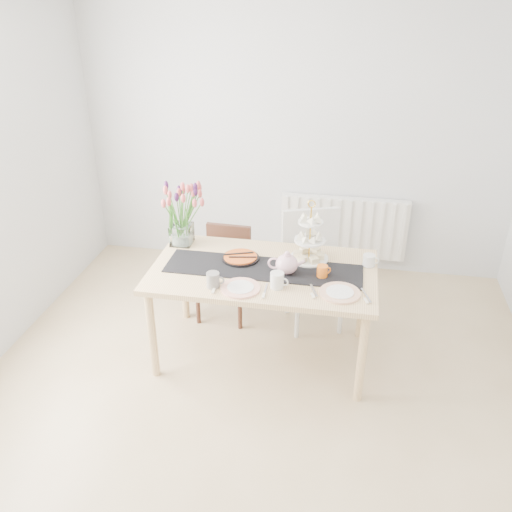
% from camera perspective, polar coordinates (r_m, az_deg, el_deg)
% --- Properties ---
extents(room_shell, '(4.50, 4.50, 4.50)m').
position_cam_1_polar(room_shell, '(2.98, -0.93, 1.31)').
color(room_shell, tan).
rests_on(room_shell, ground).
extents(radiator, '(1.20, 0.08, 0.60)m').
position_cam_1_polar(radiator, '(5.27, 9.18, 3.04)').
color(radiator, white).
rests_on(radiator, room_shell).
extents(dining_table, '(1.60, 0.90, 0.75)m').
position_cam_1_polar(dining_table, '(3.89, 0.77, -2.37)').
color(dining_table, tan).
rests_on(dining_table, ground).
extents(chair_brown, '(0.41, 0.41, 0.77)m').
position_cam_1_polar(chair_brown, '(4.55, -3.16, -0.97)').
color(chair_brown, '#391C14').
rests_on(chair_brown, ground).
extents(chair_white, '(0.60, 0.60, 0.95)m').
position_cam_1_polar(chair_white, '(4.42, 6.01, -0.36)').
color(chair_white, silver).
rests_on(chair_white, ground).
extents(table_runner, '(1.40, 0.35, 0.01)m').
position_cam_1_polar(table_runner, '(3.85, 0.78, -1.33)').
color(table_runner, black).
rests_on(table_runner, dining_table).
extents(tulip_vase, '(0.59, 0.59, 0.50)m').
position_cam_1_polar(tulip_vase, '(4.12, -8.04, 5.29)').
color(tulip_vase, silver).
rests_on(tulip_vase, dining_table).
extents(cake_stand, '(0.28, 0.28, 0.42)m').
position_cam_1_polar(cake_stand, '(3.94, 5.65, 1.13)').
color(cake_stand, gold).
rests_on(cake_stand, dining_table).
extents(teapot, '(0.26, 0.22, 0.16)m').
position_cam_1_polar(teapot, '(3.76, 3.26, -0.85)').
color(teapot, silver).
rests_on(teapot, dining_table).
extents(cream_jug, '(0.09, 0.09, 0.09)m').
position_cam_1_polar(cream_jug, '(3.96, 11.79, -0.45)').
color(cream_jug, silver).
rests_on(cream_jug, dining_table).
extents(tart_tin, '(0.27, 0.27, 0.03)m').
position_cam_1_polar(tart_tin, '(3.97, -1.65, -0.21)').
color(tart_tin, black).
rests_on(tart_tin, dining_table).
extents(mug_grey, '(0.09, 0.09, 0.10)m').
position_cam_1_polar(mug_grey, '(3.63, -4.55, -2.52)').
color(mug_grey, slate).
rests_on(mug_grey, dining_table).
extents(mug_white, '(0.11, 0.11, 0.11)m').
position_cam_1_polar(mug_white, '(3.61, 2.23, -2.57)').
color(mug_white, silver).
rests_on(mug_white, dining_table).
extents(mug_orange, '(0.10, 0.10, 0.09)m').
position_cam_1_polar(mug_orange, '(3.76, 6.98, -1.63)').
color(mug_orange, orange).
rests_on(mug_orange, dining_table).
extents(plate_left, '(0.28, 0.28, 0.01)m').
position_cam_1_polar(plate_left, '(3.62, -1.64, -3.39)').
color(plate_left, white).
rests_on(plate_left, dining_table).
extents(plate_right, '(0.35, 0.35, 0.01)m').
position_cam_1_polar(plate_right, '(3.60, 8.81, -3.85)').
color(plate_right, white).
rests_on(plate_right, dining_table).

